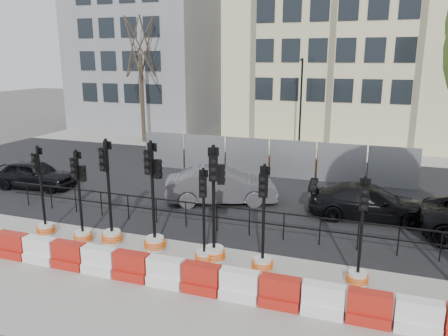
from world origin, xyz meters
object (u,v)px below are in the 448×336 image
at_px(traffic_signal_a, 44,217).
at_px(car_a, 34,174).
at_px(traffic_signal_h, 359,263).
at_px(car_c, 369,202).
at_px(traffic_signal_d, 154,225).

height_order(traffic_signal_a, car_a, traffic_signal_a).
height_order(traffic_signal_a, traffic_signal_h, traffic_signal_a).
xyz_separation_m(traffic_signal_a, traffic_signal_h, (10.50, -0.01, -0.02)).
bearing_deg(car_a, traffic_signal_h, -112.39).
bearing_deg(traffic_signal_a, car_c, 35.68).
relative_size(traffic_signal_h, car_c, 0.66).
bearing_deg(traffic_signal_d, car_a, 158.62).
relative_size(traffic_signal_a, traffic_signal_d, 0.89).
height_order(traffic_signal_d, traffic_signal_h, traffic_signal_d).
distance_m(traffic_signal_d, traffic_signal_h, 6.28).
xyz_separation_m(traffic_signal_a, car_c, (10.62, 5.38, 0.00)).
distance_m(traffic_signal_a, traffic_signal_h, 10.50).
distance_m(traffic_signal_d, car_c, 8.27).
bearing_deg(car_a, car_c, -92.26).
distance_m(traffic_signal_h, car_c, 5.38).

